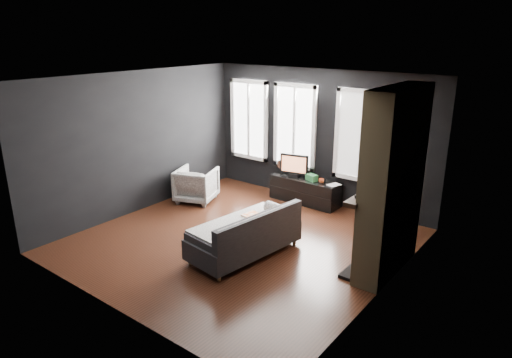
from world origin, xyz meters
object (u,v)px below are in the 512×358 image
Objects in this scene: armchair at (196,183)px; monitor at (294,164)px; sofa at (244,231)px; media_console at (305,190)px; book at (331,178)px; mug at (321,180)px; mantel_vase at (388,174)px.

armchair is 1.28× the size of monitor.
sofa is 2.66m from monitor.
media_console is at bearing -6.89° from monitor.
sofa is 2.57m from book.
book is at bearing 94.73° from sofa.
book is (0.85, 0.03, -0.15)m from monitor.
mug is (0.38, -0.03, 0.31)m from media_console.
media_console is 0.59m from monitor.
book is at bearing 142.99° from mantel_vase.
mantel_vase reaches higher than mug.
mantel_vase reaches higher than monitor.
sofa reaches higher than media_console.
mug is (2.22, 1.27, 0.18)m from armchair.
book reaches higher than mug.
monitor is 0.69m from mug.
monitor is at bearing 179.45° from mug.
monitor reaches higher than media_console.
media_console is (1.84, 1.30, -0.13)m from armchair.
mantel_vase is (2.43, -1.16, 0.55)m from monitor.
mug is at bearing 146.92° from mantel_vase.
mantel_vase reaches higher than sofa.
mug is at bearing -171.23° from armchair.
armchair reaches higher than book.
mug is 0.53× the size of mantel_vase.
mantel_vase is (1.78, -1.16, 0.76)m from mug.
mug is at bearing -3.63° from media_console.
media_console is (-0.45, 2.55, -0.14)m from sofa.
monitor is at bearing 113.46° from sofa.
sofa is at bearing -92.81° from book.
sofa is 1.23× the size of media_console.
armchair is 4.11m from mantel_vase.
armchair is 3.10× the size of book.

